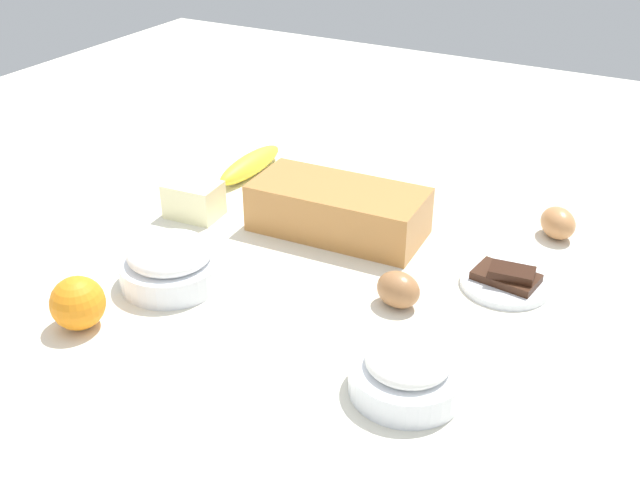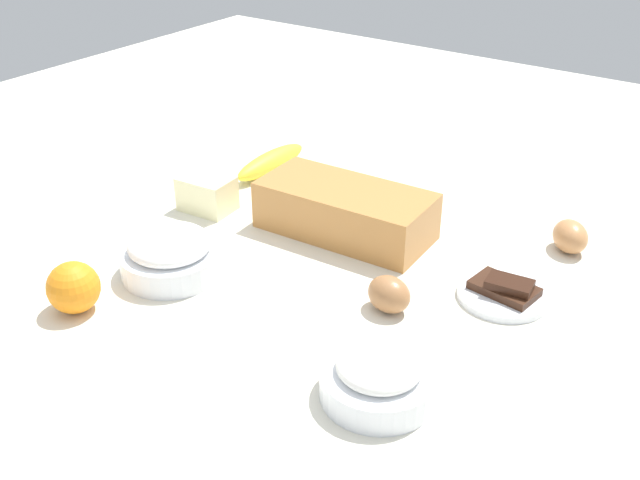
{
  "view_description": "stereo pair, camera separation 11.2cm",
  "coord_description": "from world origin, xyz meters",
  "px_view_note": "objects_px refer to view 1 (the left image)",
  "views": [
    {
      "loc": [
        0.47,
        -0.85,
        0.59
      ],
      "look_at": [
        0.0,
        0.0,
        0.04
      ],
      "focal_mm": 41.73,
      "sensor_mm": 36.0,
      "label": 1
    },
    {
      "loc": [
        0.56,
        -0.79,
        0.59
      ],
      "look_at": [
        0.0,
        0.0,
        0.04
      ],
      "focal_mm": 41.73,
      "sensor_mm": 36.0,
      "label": 2
    }
  ],
  "objects_px": {
    "loaf_pan": "(338,209)",
    "flour_bowl": "(407,371)",
    "egg_near_butter": "(398,289)",
    "chocolate_plate": "(506,281)",
    "orange_fruit": "(78,303)",
    "egg_beside_bowl": "(558,223)",
    "sugar_bowl": "(171,263)",
    "banana": "(250,165)",
    "butter_block": "(194,200)"
  },
  "relations": [
    {
      "from": "sugar_bowl",
      "to": "banana",
      "type": "height_order",
      "value": "sugar_bowl"
    },
    {
      "from": "orange_fruit",
      "to": "chocolate_plate",
      "type": "xyz_separation_m",
      "value": [
        0.47,
        0.37,
        -0.03
      ]
    },
    {
      "from": "banana",
      "to": "chocolate_plate",
      "type": "bearing_deg",
      "value": -15.83
    },
    {
      "from": "sugar_bowl",
      "to": "egg_near_butter",
      "type": "xyz_separation_m",
      "value": [
        0.31,
        0.1,
        -0.01
      ]
    },
    {
      "from": "egg_beside_bowl",
      "to": "chocolate_plate",
      "type": "xyz_separation_m",
      "value": [
        -0.03,
        -0.19,
        -0.02
      ]
    },
    {
      "from": "sugar_bowl",
      "to": "butter_block",
      "type": "height_order",
      "value": "sugar_bowl"
    },
    {
      "from": "sugar_bowl",
      "to": "chocolate_plate",
      "type": "distance_m",
      "value": 0.49
    },
    {
      "from": "loaf_pan",
      "to": "flour_bowl",
      "type": "distance_m",
      "value": 0.4
    },
    {
      "from": "egg_beside_bowl",
      "to": "butter_block",
      "type": "bearing_deg",
      "value": -158.53
    },
    {
      "from": "orange_fruit",
      "to": "butter_block",
      "type": "relative_size",
      "value": 0.81
    },
    {
      "from": "chocolate_plate",
      "to": "loaf_pan",
      "type": "bearing_deg",
      "value": 173.74
    },
    {
      "from": "egg_near_butter",
      "to": "chocolate_plate",
      "type": "relative_size",
      "value": 0.49
    },
    {
      "from": "egg_near_butter",
      "to": "butter_block",
      "type": "bearing_deg",
      "value": 168.64
    },
    {
      "from": "butter_block",
      "to": "egg_near_butter",
      "type": "bearing_deg",
      "value": -11.36
    },
    {
      "from": "loaf_pan",
      "to": "flour_bowl",
      "type": "height_order",
      "value": "loaf_pan"
    },
    {
      "from": "loaf_pan",
      "to": "sugar_bowl",
      "type": "relative_size",
      "value": 1.91
    },
    {
      "from": "flour_bowl",
      "to": "chocolate_plate",
      "type": "bearing_deg",
      "value": 82.04
    },
    {
      "from": "flour_bowl",
      "to": "orange_fruit",
      "type": "bearing_deg",
      "value": -168.39
    },
    {
      "from": "chocolate_plate",
      "to": "butter_block",
      "type": "bearing_deg",
      "value": -176.19
    },
    {
      "from": "flour_bowl",
      "to": "egg_beside_bowl",
      "type": "distance_m",
      "value": 0.47
    },
    {
      "from": "sugar_bowl",
      "to": "orange_fruit",
      "type": "bearing_deg",
      "value": -105.15
    },
    {
      "from": "flour_bowl",
      "to": "butter_block",
      "type": "relative_size",
      "value": 1.54
    },
    {
      "from": "orange_fruit",
      "to": "sugar_bowl",
      "type": "bearing_deg",
      "value": 74.85
    },
    {
      "from": "egg_near_butter",
      "to": "chocolate_plate",
      "type": "xyz_separation_m",
      "value": [
        0.12,
        0.12,
        -0.02
      ]
    },
    {
      "from": "egg_near_butter",
      "to": "egg_beside_bowl",
      "type": "distance_m",
      "value": 0.34
    },
    {
      "from": "flour_bowl",
      "to": "sugar_bowl",
      "type": "relative_size",
      "value": 0.93
    },
    {
      "from": "banana",
      "to": "butter_block",
      "type": "xyz_separation_m",
      "value": [
        0.01,
        -0.19,
        0.01
      ]
    },
    {
      "from": "egg_near_butter",
      "to": "egg_beside_bowl",
      "type": "height_order",
      "value": "same"
    },
    {
      "from": "flour_bowl",
      "to": "egg_near_butter",
      "type": "relative_size",
      "value": 2.17
    },
    {
      "from": "loaf_pan",
      "to": "sugar_bowl",
      "type": "height_order",
      "value": "loaf_pan"
    },
    {
      "from": "sugar_bowl",
      "to": "orange_fruit",
      "type": "relative_size",
      "value": 2.06
    },
    {
      "from": "egg_beside_bowl",
      "to": "banana",
      "type": "bearing_deg",
      "value": -176.85
    },
    {
      "from": "butter_block",
      "to": "egg_beside_bowl",
      "type": "xyz_separation_m",
      "value": [
        0.56,
        0.22,
        -0.0
      ]
    },
    {
      "from": "sugar_bowl",
      "to": "loaf_pan",
      "type": "bearing_deg",
      "value": 61.04
    },
    {
      "from": "banana",
      "to": "egg_beside_bowl",
      "type": "relative_size",
      "value": 2.86
    },
    {
      "from": "loaf_pan",
      "to": "egg_beside_bowl",
      "type": "relative_size",
      "value": 4.3
    },
    {
      "from": "butter_block",
      "to": "orange_fruit",
      "type": "bearing_deg",
      "value": -79.51
    },
    {
      "from": "flour_bowl",
      "to": "butter_block",
      "type": "distance_m",
      "value": 0.55
    },
    {
      "from": "banana",
      "to": "butter_block",
      "type": "bearing_deg",
      "value": -86.9
    },
    {
      "from": "loaf_pan",
      "to": "orange_fruit",
      "type": "height_order",
      "value": "loaf_pan"
    },
    {
      "from": "flour_bowl",
      "to": "banana",
      "type": "relative_size",
      "value": 0.73
    },
    {
      "from": "butter_block",
      "to": "egg_beside_bowl",
      "type": "height_order",
      "value": "butter_block"
    },
    {
      "from": "egg_near_butter",
      "to": "banana",
      "type": "bearing_deg",
      "value": 147.25
    },
    {
      "from": "chocolate_plate",
      "to": "egg_near_butter",
      "type": "bearing_deg",
      "value": -135.17
    },
    {
      "from": "loaf_pan",
      "to": "orange_fruit",
      "type": "distance_m",
      "value": 0.44
    },
    {
      "from": "orange_fruit",
      "to": "egg_beside_bowl",
      "type": "distance_m",
      "value": 0.74
    },
    {
      "from": "loaf_pan",
      "to": "chocolate_plate",
      "type": "xyz_separation_m",
      "value": [
        0.29,
        -0.03,
        -0.03
      ]
    },
    {
      "from": "butter_block",
      "to": "egg_beside_bowl",
      "type": "bearing_deg",
      "value": 21.47
    },
    {
      "from": "loaf_pan",
      "to": "chocolate_plate",
      "type": "distance_m",
      "value": 0.29
    },
    {
      "from": "egg_beside_bowl",
      "to": "chocolate_plate",
      "type": "distance_m",
      "value": 0.19
    }
  ]
}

